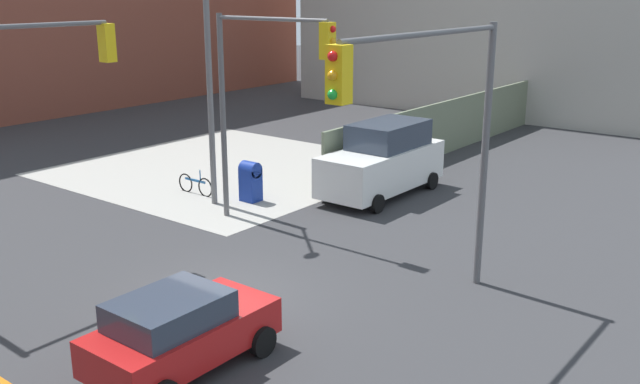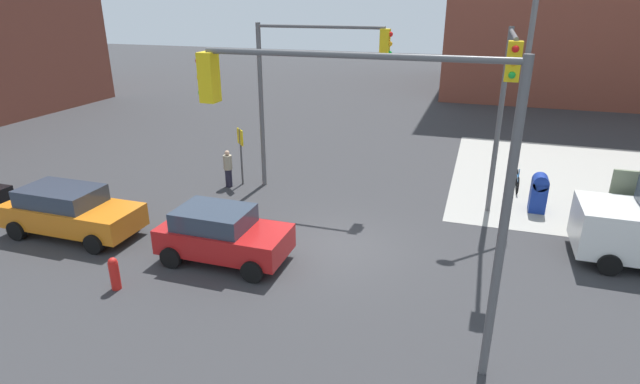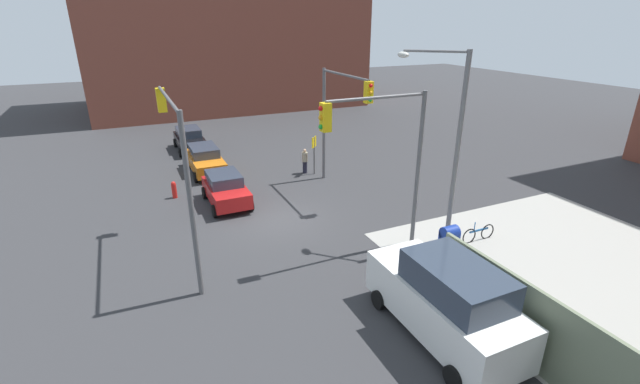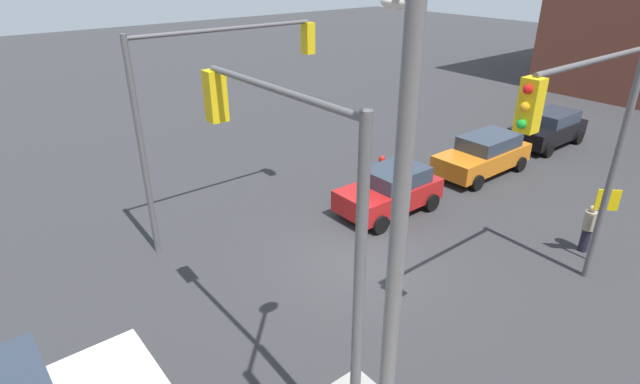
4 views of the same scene
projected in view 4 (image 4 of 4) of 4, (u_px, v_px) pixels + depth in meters
The scene contains 11 objects.
ground_plane at pixel (363, 262), 14.92m from camera, with size 120.00×120.00×0.00m, color #333335.
traffic_signal_nw_corner at pixel (589, 137), 11.21m from camera, with size 5.23×0.36×6.50m.
traffic_signal_se_corner at pixel (215, 90), 14.92m from camera, with size 6.34×0.36×6.50m.
traffic_signal_ne_corner at pixel (293, 199), 8.44m from camera, with size 0.36×4.54×6.50m.
street_lamp_corner at pixel (392, 275), 6.21m from camera, with size 2.03×2.03×8.00m.
warning_sign_two_way at pixel (604, 213), 14.29m from camera, with size 0.48×0.48×2.40m.
fire_hydrant at pixel (382, 166), 20.51m from camera, with size 0.26×0.26×0.94m.
coupe_red at pixel (390, 190), 17.56m from camera, with size 3.81×2.02×1.62m.
hatchback_black at pixel (549, 128), 23.88m from camera, with size 4.16×2.02×1.62m.
hatchback_orange at pixel (484, 154), 20.73m from camera, with size 4.50×2.02×1.62m.
pedestrian_crossing at pixel (588, 228), 15.19m from camera, with size 0.36×0.36×1.56m.
Camera 4 is at (8.89, 8.99, 8.30)m, focal length 28.00 mm.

